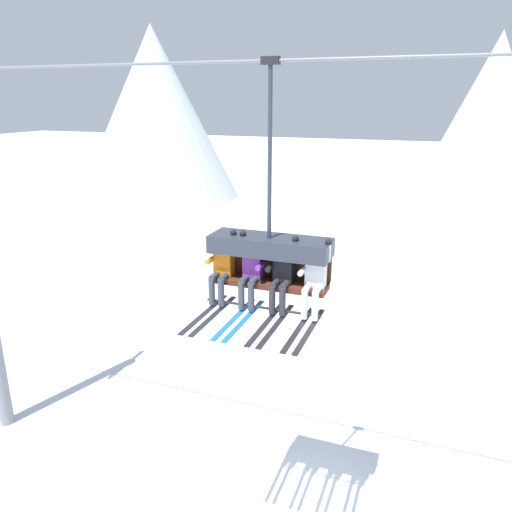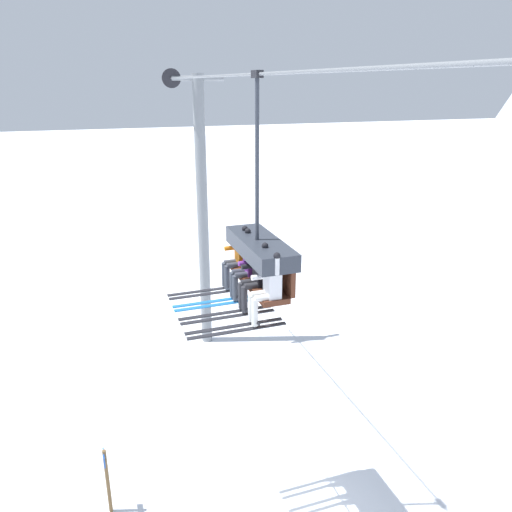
% 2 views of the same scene
% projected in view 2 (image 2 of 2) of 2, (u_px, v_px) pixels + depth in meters
% --- Properties ---
extents(lift_tower_near, '(0.36, 1.88, 9.16)m').
position_uv_depth(lift_tower_near, '(202.00, 212.00, 16.39)').
color(lift_tower_near, slate).
rests_on(lift_tower_near, ground_plane).
extents(lift_cable, '(20.12, 0.05, 0.05)m').
position_uv_depth(lift_cable, '(291.00, 72.00, 6.70)').
color(lift_cable, slate).
extents(chairlift_chair, '(2.07, 0.74, 3.97)m').
position_uv_depth(chairlift_chair, '(261.00, 253.00, 8.93)').
color(chairlift_chair, '#512819').
extents(skier_orange, '(0.48, 1.70, 1.34)m').
position_uv_depth(skier_orange, '(236.00, 256.00, 9.70)').
color(skier_orange, orange).
extents(skier_purple, '(0.48, 1.70, 1.34)m').
position_uv_depth(skier_purple, '(245.00, 265.00, 9.21)').
color(skier_purple, purple).
extents(skier_black, '(0.48, 1.70, 1.34)m').
position_uv_depth(skier_black, '(255.00, 276.00, 8.72)').
color(skier_black, black).
extents(skier_white, '(0.48, 1.70, 1.34)m').
position_uv_depth(skier_white, '(266.00, 287.00, 8.23)').
color(skier_white, silver).
extents(trail_sign, '(0.36, 0.08, 1.60)m').
position_uv_depth(trail_sign, '(107.00, 478.00, 10.47)').
color(trail_sign, brown).
rests_on(trail_sign, ground_plane).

